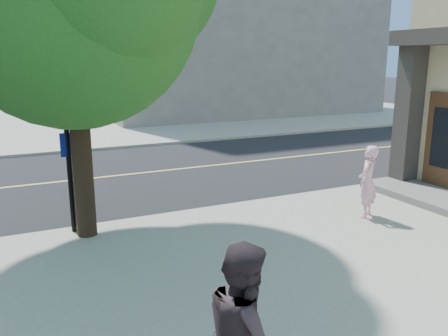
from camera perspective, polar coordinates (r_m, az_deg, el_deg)
ground at (r=10.67m, az=-20.98°, el=-7.79°), size 140.00×140.00×0.00m
road_ew at (r=14.97m, az=-22.50°, el=-1.92°), size 140.00×9.00×0.01m
sidewalk_ne at (r=34.69m, az=-1.44°, el=7.36°), size 29.00×25.00×0.12m
filler_ne at (r=35.33m, az=-1.08°, el=18.94°), size 18.00×16.00×14.00m
man_on_phone at (r=11.03m, az=17.26°, el=-1.61°), size 0.73×0.67×1.67m
pedestrian at (r=4.75m, az=2.59°, el=-19.95°), size 0.98×1.11×1.91m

